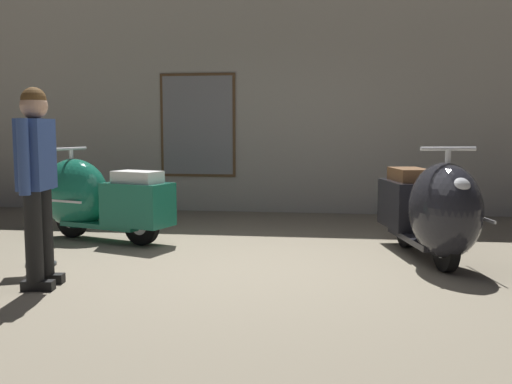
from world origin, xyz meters
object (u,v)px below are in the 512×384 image
(scooter_0, at_px, (93,198))
(scooter_1, at_px, (432,210))
(visitor_0, at_px, (37,173))
(info_stanchion, at_px, (39,217))

(scooter_0, bearing_deg, scooter_1, -171.08)
(scooter_1, relative_size, visitor_0, 1.18)
(scooter_0, distance_m, visitor_0, 2.05)
(visitor_0, height_order, info_stanchion, visitor_0)
(scooter_0, relative_size, info_stanchion, 1.63)
(scooter_0, bearing_deg, visitor_0, 120.36)
(scooter_0, height_order, scooter_1, scooter_1)
(scooter_1, height_order, visitor_0, visitor_0)
(visitor_0, xyz_separation_m, info_stanchion, (-0.37, 0.68, -0.46))
(info_stanchion, bearing_deg, scooter_0, 91.02)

